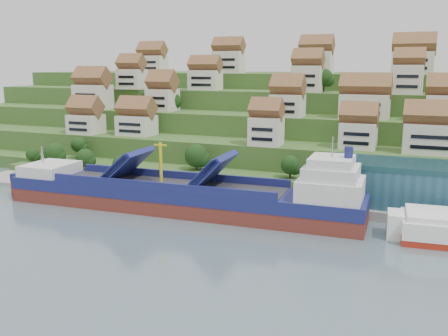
% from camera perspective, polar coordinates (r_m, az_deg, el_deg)
% --- Properties ---
extents(ground, '(300.00, 300.00, 0.00)m').
position_cam_1_polar(ground, '(116.85, -0.58, -5.29)').
color(ground, slate).
rests_on(ground, ground).
extents(quay, '(180.00, 14.00, 2.20)m').
position_cam_1_polar(quay, '(124.63, 10.68, -3.89)').
color(quay, gray).
rests_on(quay, ground).
extents(pebble_beach, '(45.00, 20.00, 1.00)m').
position_cam_1_polar(pebble_beach, '(157.14, -18.62, -1.31)').
color(pebble_beach, gray).
rests_on(pebble_beach, ground).
extents(hillside, '(260.00, 128.00, 31.00)m').
position_cam_1_polar(hillside, '(212.28, 10.49, 5.10)').
color(hillside, '#2D4C1E').
rests_on(hillside, ground).
extents(hillside_village, '(160.18, 61.95, 28.73)m').
position_cam_1_polar(hillside_village, '(169.55, 9.19, 8.33)').
color(hillside_village, silver).
rests_on(hillside_village, ground).
extents(hillside_trees, '(140.95, 62.30, 29.80)m').
position_cam_1_polar(hillside_trees, '(157.91, -0.89, 4.70)').
color(hillside_trees, '#1B3C14').
rests_on(hillside_trees, ground).
extents(flagpole, '(1.28, 0.16, 8.00)m').
position_cam_1_polar(flagpole, '(118.85, 9.39, -1.73)').
color(flagpole, gray).
rests_on(flagpole, quay).
extents(beach_huts, '(14.40, 3.70, 2.20)m').
position_cam_1_polar(beach_huts, '(157.21, -19.50, -0.77)').
color(beach_huts, white).
rests_on(beach_huts, pebble_beach).
extents(cargo_ship, '(87.44, 17.46, 19.39)m').
position_cam_1_polar(cargo_ship, '(118.32, -4.16, -3.29)').
color(cargo_ship, maroon).
rests_on(cargo_ship, ground).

